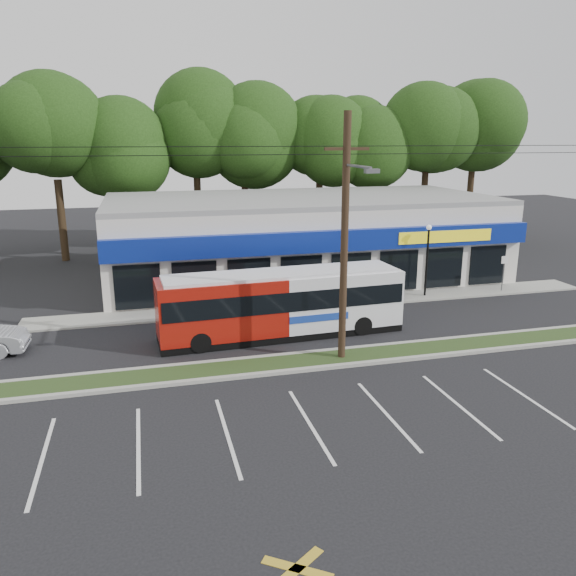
# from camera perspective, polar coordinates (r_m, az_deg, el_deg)

# --- Properties ---
(ground) EXTENTS (120.00, 120.00, 0.00)m
(ground) POSITION_cam_1_polar(r_m,az_deg,el_deg) (22.21, -1.05, -8.91)
(ground) COLOR black
(ground) RESTS_ON ground
(grass_strip) EXTENTS (40.00, 1.60, 0.12)m
(grass_strip) POSITION_cam_1_polar(r_m,az_deg,el_deg) (23.08, -1.64, -7.80)
(grass_strip) COLOR #293A18
(grass_strip) RESTS_ON ground
(curb_south) EXTENTS (40.00, 0.25, 0.14)m
(curb_south) POSITION_cam_1_polar(r_m,az_deg,el_deg) (22.31, -1.14, -8.59)
(curb_south) COLOR #9E9E93
(curb_south) RESTS_ON ground
(curb_north) EXTENTS (40.00, 0.25, 0.14)m
(curb_north) POSITION_cam_1_polar(r_m,az_deg,el_deg) (23.84, -2.11, -7.01)
(curb_north) COLOR #9E9E93
(curb_north) RESTS_ON ground
(sidewalk) EXTENTS (32.00, 2.20, 0.10)m
(sidewalk) POSITION_cam_1_polar(r_m,az_deg,el_deg) (31.64, 3.91, -1.47)
(sidewalk) COLOR #9E9E93
(sidewalk) RESTS_ON ground
(strip_mall) EXTENTS (25.00, 12.55, 5.30)m
(strip_mall) POSITION_cam_1_polar(r_m,az_deg,el_deg) (37.64, 1.36, 5.27)
(strip_mall) COLOR silver
(strip_mall) RESTS_ON ground
(utility_pole) EXTENTS (50.00, 2.77, 10.00)m
(utility_pole) POSITION_cam_1_polar(r_m,az_deg,el_deg) (22.31, 5.44, 5.68)
(utility_pole) COLOR black
(utility_pole) RESTS_ON ground
(lamp_post) EXTENTS (0.30, 0.30, 4.25)m
(lamp_post) POSITION_cam_1_polar(r_m,az_deg,el_deg) (33.21, 13.98, 3.56)
(lamp_post) COLOR black
(lamp_post) RESTS_ON ground
(sign_post) EXTENTS (0.45, 0.10, 2.23)m
(sign_post) POSITION_cam_1_polar(r_m,az_deg,el_deg) (35.89, 21.09, 2.00)
(sign_post) COLOR #59595E
(sign_post) RESTS_ON ground
(tree_line) EXTENTS (46.76, 6.76, 11.83)m
(tree_line) POSITION_cam_1_polar(r_m,az_deg,el_deg) (46.58, -3.96, 14.23)
(tree_line) COLOR black
(tree_line) RESTS_ON ground
(metrobus) EXTENTS (11.54, 2.95, 3.08)m
(metrobus) POSITION_cam_1_polar(r_m,az_deg,el_deg) (26.05, -0.62, -1.44)
(metrobus) COLOR maroon
(metrobus) RESTS_ON ground
(car_dark) EXTENTS (5.05, 2.85, 1.62)m
(car_dark) POSITION_cam_1_polar(r_m,az_deg,el_deg) (28.23, 4.05, -1.91)
(car_dark) COLOR black
(car_dark) RESTS_ON ground
(pedestrian_a) EXTENTS (0.68, 0.58, 1.57)m
(pedestrian_a) POSITION_cam_1_polar(r_m,az_deg,el_deg) (31.45, 6.64, -0.25)
(pedestrian_a) COLOR beige
(pedestrian_a) RESTS_ON ground
(pedestrian_b) EXTENTS (1.16, 1.09, 1.89)m
(pedestrian_b) POSITION_cam_1_polar(r_m,az_deg,el_deg) (32.43, 10.93, 0.33)
(pedestrian_b) COLOR beige
(pedestrian_b) RESTS_ON ground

